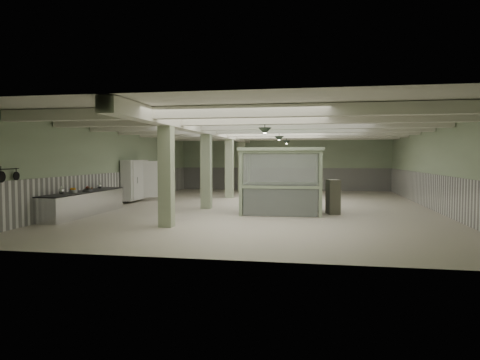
% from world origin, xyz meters
% --- Properties ---
extents(floor, '(20.00, 20.00, 0.00)m').
position_xyz_m(floor, '(0.00, 0.00, 0.00)').
color(floor, beige).
rests_on(floor, ground).
extents(ceiling, '(14.00, 20.00, 0.02)m').
position_xyz_m(ceiling, '(0.00, 0.00, 3.60)').
color(ceiling, silver).
rests_on(ceiling, wall_back).
extents(wall_back, '(14.00, 0.02, 3.60)m').
position_xyz_m(wall_back, '(0.00, 10.00, 1.80)').
color(wall_back, '#9EB591').
rests_on(wall_back, floor).
extents(wall_front, '(14.00, 0.02, 3.60)m').
position_xyz_m(wall_front, '(0.00, -10.00, 1.80)').
color(wall_front, '#9EB591').
rests_on(wall_front, floor).
extents(wall_left, '(0.02, 20.00, 3.60)m').
position_xyz_m(wall_left, '(-7.00, 0.00, 1.80)').
color(wall_left, '#9EB591').
rests_on(wall_left, floor).
extents(wall_right, '(0.02, 20.00, 3.60)m').
position_xyz_m(wall_right, '(7.00, 0.00, 1.80)').
color(wall_right, '#9EB591').
rests_on(wall_right, floor).
extents(wainscot_left, '(0.05, 19.90, 1.50)m').
position_xyz_m(wainscot_left, '(-6.97, 0.00, 0.75)').
color(wainscot_left, white).
rests_on(wainscot_left, floor).
extents(wainscot_right, '(0.05, 19.90, 1.50)m').
position_xyz_m(wainscot_right, '(6.97, 0.00, 0.75)').
color(wainscot_right, white).
rests_on(wainscot_right, floor).
extents(wainscot_back, '(13.90, 0.05, 1.50)m').
position_xyz_m(wainscot_back, '(0.00, 9.97, 0.75)').
color(wainscot_back, white).
rests_on(wainscot_back, floor).
extents(girder, '(0.45, 19.90, 0.40)m').
position_xyz_m(girder, '(-2.50, 0.00, 3.38)').
color(girder, silver).
rests_on(girder, ceiling).
extents(beam_a, '(13.90, 0.35, 0.32)m').
position_xyz_m(beam_a, '(0.00, -7.50, 3.42)').
color(beam_a, silver).
rests_on(beam_a, ceiling).
extents(beam_b, '(13.90, 0.35, 0.32)m').
position_xyz_m(beam_b, '(0.00, -5.00, 3.42)').
color(beam_b, silver).
rests_on(beam_b, ceiling).
extents(beam_c, '(13.90, 0.35, 0.32)m').
position_xyz_m(beam_c, '(0.00, -2.50, 3.42)').
color(beam_c, silver).
rests_on(beam_c, ceiling).
extents(beam_d, '(13.90, 0.35, 0.32)m').
position_xyz_m(beam_d, '(0.00, 0.00, 3.42)').
color(beam_d, silver).
rests_on(beam_d, ceiling).
extents(beam_e, '(13.90, 0.35, 0.32)m').
position_xyz_m(beam_e, '(0.00, 2.50, 3.42)').
color(beam_e, silver).
rests_on(beam_e, ceiling).
extents(beam_f, '(13.90, 0.35, 0.32)m').
position_xyz_m(beam_f, '(0.00, 5.00, 3.42)').
color(beam_f, silver).
rests_on(beam_f, ceiling).
extents(beam_g, '(13.90, 0.35, 0.32)m').
position_xyz_m(beam_g, '(0.00, 7.50, 3.42)').
color(beam_g, silver).
rests_on(beam_g, ceiling).
extents(column_a, '(0.42, 0.42, 3.60)m').
position_xyz_m(column_a, '(-2.50, -6.00, 1.80)').
color(column_a, '#A1AF8D').
rests_on(column_a, floor).
extents(column_b, '(0.42, 0.42, 3.60)m').
position_xyz_m(column_b, '(-2.50, -1.00, 1.80)').
color(column_b, '#A1AF8D').
rests_on(column_b, floor).
extents(column_c, '(0.42, 0.42, 3.60)m').
position_xyz_m(column_c, '(-2.50, 4.00, 1.80)').
color(column_c, '#A1AF8D').
rests_on(column_c, floor).
extents(column_d, '(0.42, 0.42, 3.60)m').
position_xyz_m(column_d, '(-2.50, 8.00, 1.80)').
color(column_d, '#A1AF8D').
rests_on(column_d, floor).
extents(hook_rail, '(0.02, 1.20, 0.02)m').
position_xyz_m(hook_rail, '(-6.93, -7.60, 1.85)').
color(hook_rail, black).
rests_on(hook_rail, wall_left).
extents(pendant_front, '(0.44, 0.44, 0.22)m').
position_xyz_m(pendant_front, '(0.50, -5.00, 3.05)').
color(pendant_front, '#28362A').
rests_on(pendant_front, ceiling).
extents(pendant_mid, '(0.44, 0.44, 0.22)m').
position_xyz_m(pendant_mid, '(0.50, 0.50, 3.05)').
color(pendant_mid, '#28362A').
rests_on(pendant_mid, ceiling).
extents(pendant_back, '(0.44, 0.44, 0.22)m').
position_xyz_m(pendant_back, '(0.50, 5.50, 3.05)').
color(pendant_back, '#28362A').
rests_on(pendant_back, ceiling).
extents(prep_counter, '(0.86, 4.90, 0.91)m').
position_xyz_m(prep_counter, '(-6.54, -3.92, 0.46)').
color(prep_counter, silver).
rests_on(prep_counter, floor).
extents(pitcher_near, '(0.24, 0.26, 0.27)m').
position_xyz_m(pitcher_near, '(-6.65, -2.53, 1.03)').
color(pitcher_near, silver).
rests_on(pitcher_near, prep_counter).
extents(pitcher_far, '(0.26, 0.29, 0.31)m').
position_xyz_m(pitcher_far, '(-6.60, -5.29, 1.05)').
color(pitcher_far, silver).
rests_on(pitcher_far, prep_counter).
extents(veg_colander, '(0.40, 0.40, 0.18)m').
position_xyz_m(veg_colander, '(-6.39, -3.91, 0.99)').
color(veg_colander, '#3C3D41').
rests_on(veg_colander, prep_counter).
extents(orange_bowl, '(0.33, 0.33, 0.10)m').
position_xyz_m(orange_bowl, '(-6.59, -4.56, 0.95)').
color(orange_bowl, '#B2B2B7').
rests_on(orange_bowl, prep_counter).
extents(skillet_near, '(0.04, 0.34, 0.34)m').
position_xyz_m(skillet_near, '(-6.88, -7.83, 1.63)').
color(skillet_near, black).
rests_on(skillet_near, hook_rail).
extents(skillet_far, '(0.03, 0.26, 0.26)m').
position_xyz_m(skillet_far, '(-6.88, -7.19, 1.63)').
color(skillet_far, black).
rests_on(skillet_far, hook_rail).
extents(walkin_cooler, '(1.02, 2.12, 1.95)m').
position_xyz_m(walkin_cooler, '(-6.62, 1.00, 0.97)').
color(walkin_cooler, silver).
rests_on(walkin_cooler, floor).
extents(guard_booth, '(3.29, 2.82, 2.57)m').
position_xyz_m(guard_booth, '(0.80, -1.89, 1.74)').
color(guard_booth, '#8EA180').
rests_on(guard_booth, floor).
extents(filing_cabinet, '(0.57, 0.71, 1.34)m').
position_xyz_m(filing_cabinet, '(2.81, -1.93, 0.67)').
color(filing_cabinet, '#5F5F4F').
rests_on(filing_cabinet, floor).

